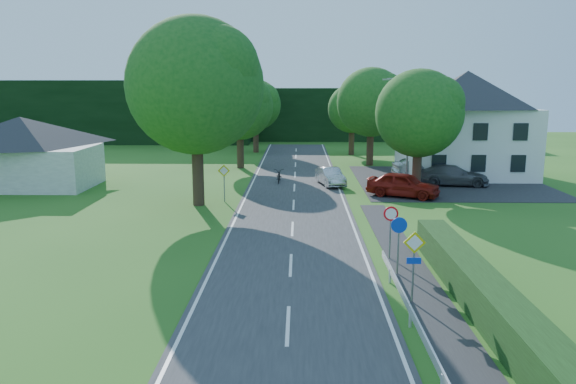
{
  "coord_description": "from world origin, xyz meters",
  "views": [
    {
      "loc": [
        0.33,
        -10.61,
        7.53
      ],
      "look_at": [
        -0.23,
        18.04,
        2.01
      ],
      "focal_mm": 35.0,
      "sensor_mm": 36.0,
      "label": 1
    }
  ],
  "objects_px": {
    "parked_car_red": "(403,185)",
    "parked_car_silver_a": "(425,168)",
    "moving_car": "(330,176)",
    "motorcycle": "(279,175)",
    "parked_car_grey": "(453,175)",
    "parasol": "(441,165)",
    "streetlight": "(407,127)"
  },
  "relations": [
    {
      "from": "parked_car_silver_a",
      "to": "parked_car_red",
      "type": "bearing_deg",
      "value": 151.32
    },
    {
      "from": "parasol",
      "to": "motorcycle",
      "type": "bearing_deg",
      "value": -167.86
    },
    {
      "from": "streetlight",
      "to": "parked_car_red",
      "type": "xyz_separation_m",
      "value": [
        -0.69,
        -3.27,
        -3.6
      ]
    },
    {
      "from": "streetlight",
      "to": "parasol",
      "type": "xyz_separation_m",
      "value": [
        3.9,
        5.0,
        -3.46
      ]
    },
    {
      "from": "motorcycle",
      "to": "parked_car_grey",
      "type": "distance_m",
      "value": 13.15
    },
    {
      "from": "parked_car_grey",
      "to": "streetlight",
      "type": "bearing_deg",
      "value": 114.49
    },
    {
      "from": "streetlight",
      "to": "parked_car_grey",
      "type": "relative_size",
      "value": 1.54
    },
    {
      "from": "parked_car_grey",
      "to": "motorcycle",
      "type": "bearing_deg",
      "value": 92.81
    },
    {
      "from": "moving_car",
      "to": "parked_car_grey",
      "type": "distance_m",
      "value": 9.22
    },
    {
      "from": "parked_car_red",
      "to": "parked_car_grey",
      "type": "xyz_separation_m",
      "value": [
        4.54,
        4.48,
        -0.07
      ]
    },
    {
      "from": "streetlight",
      "to": "motorcycle",
      "type": "height_order",
      "value": "streetlight"
    },
    {
      "from": "parked_car_grey",
      "to": "parasol",
      "type": "distance_m",
      "value": 3.79
    },
    {
      "from": "streetlight",
      "to": "parked_car_silver_a",
      "type": "height_order",
      "value": "streetlight"
    },
    {
      "from": "parked_car_grey",
      "to": "parasol",
      "type": "bearing_deg",
      "value": 6.23
    },
    {
      "from": "moving_car",
      "to": "motorcycle",
      "type": "relative_size",
      "value": 1.89
    },
    {
      "from": "parked_car_silver_a",
      "to": "parasol",
      "type": "relative_size",
      "value": 2.41
    },
    {
      "from": "moving_car",
      "to": "parked_car_grey",
      "type": "bearing_deg",
      "value": -12.29
    },
    {
      "from": "motorcycle",
      "to": "parasol",
      "type": "xyz_separation_m",
      "value": [
        13.16,
        2.83,
        0.41
      ]
    },
    {
      "from": "parked_car_red",
      "to": "parked_car_silver_a",
      "type": "relative_size",
      "value": 0.94
    },
    {
      "from": "parked_car_red",
      "to": "parked_car_silver_a",
      "type": "distance_m",
      "value": 8.31
    },
    {
      "from": "moving_car",
      "to": "parked_car_red",
      "type": "xyz_separation_m",
      "value": [
        4.67,
        -4.32,
        0.17
      ]
    },
    {
      "from": "moving_car",
      "to": "parked_car_grey",
      "type": "height_order",
      "value": "parked_car_grey"
    },
    {
      "from": "parked_car_grey",
      "to": "parasol",
      "type": "xyz_separation_m",
      "value": [
        0.05,
        3.78,
        0.21
      ]
    },
    {
      "from": "parked_car_grey",
      "to": "parked_car_red",
      "type": "bearing_deg",
      "value": 141.61
    },
    {
      "from": "moving_car",
      "to": "parked_car_red",
      "type": "bearing_deg",
      "value": -56.05
    },
    {
      "from": "streetlight",
      "to": "parasol",
      "type": "bearing_deg",
      "value": 52.04
    },
    {
      "from": "parked_car_silver_a",
      "to": "motorcycle",
      "type": "bearing_deg",
      "value": 94.6
    },
    {
      "from": "parasol",
      "to": "parked_car_red",
      "type": "bearing_deg",
      "value": -119.04
    },
    {
      "from": "moving_car",
      "to": "motorcycle",
      "type": "distance_m",
      "value": 4.06
    },
    {
      "from": "motorcycle",
      "to": "parked_car_red",
      "type": "relative_size",
      "value": 0.43
    },
    {
      "from": "moving_car",
      "to": "parked_car_silver_a",
      "type": "bearing_deg",
      "value": 9.88
    },
    {
      "from": "streetlight",
      "to": "parasol",
      "type": "distance_m",
      "value": 7.22
    }
  ]
}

